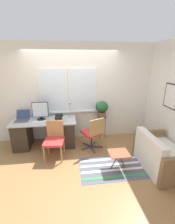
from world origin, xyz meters
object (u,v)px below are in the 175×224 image
mouse (52,122)px  desk_chair_wooden (54,139)px  monitor (40,111)px  book_stack (59,117)px  folding_stool (119,154)px  keyboard (41,122)px  desk_lamp (70,107)px  office_chair_swivel (93,132)px  couch_loveseat (160,156)px  plant_stand (102,119)px  laptop (22,118)px  potted_plant (102,108)px

mouse → desk_chair_wooden: desk_chair_wooden is taller
monitor → book_stack: monitor is taller
folding_stool → keyboard: bearing=148.9°
folding_stool → desk_lamp: bearing=126.0°
monitor → office_chair_swivel: 1.49m
desk_lamp → couch_loveseat: bearing=-37.0°
keyboard → couch_loveseat: 2.89m
keyboard → plant_stand: 1.71m
couch_loveseat → folding_stool: bearing=85.1°
mouse → book_stack: (0.18, 0.06, 0.08)m
monitor → folding_stool: size_ratio=1.14×
mouse → monitor: bearing=140.9°
laptop → book_stack: bearing=-11.0°
laptop → folding_stool: bearing=-29.6°
keyboard → book_stack: size_ratio=1.67×
couch_loveseat → laptop: bearing=66.8°
laptop → folding_stool: laptop is taller
keyboard → desk_chair_wooden: 0.61m
couch_loveseat → plant_stand: couch_loveseat is taller
laptop → couch_loveseat: 3.44m
book_stack → potted_plant: (1.21, 0.34, 0.10)m
monitor → plant_stand: monitor is taller
laptop → monitor: bearing=-1.0°
laptop → mouse: bearing=-17.8°
mouse → folding_stool: (1.45, -1.02, -0.41)m
office_chair_swivel → potted_plant: 0.82m
book_stack → potted_plant: 1.26m
mouse → couch_loveseat: (2.35, -1.09, -0.48)m
book_stack → potted_plant: potted_plant is taller
desk_chair_wooden → potted_plant: bearing=38.1°
keyboard → folding_stool: size_ratio=0.90×
mouse → couch_loveseat: size_ratio=0.05×
desk_chair_wooden → folding_stool: 1.52m
book_stack → plant_stand: bearing=15.7°
book_stack → couch_loveseat: 2.52m
mouse → folding_stool: 1.82m
laptop → monitor: 0.51m
office_chair_swivel → laptop: bearing=-37.1°
plant_stand → folding_stool: bearing=-87.4°
couch_loveseat → potted_plant: 1.90m
monitor → desk_chair_wooden: bearing=-59.0°
keyboard → desk_chair_wooden: (0.35, -0.41, -0.28)m
monitor → book_stack: (0.48, -0.18, -0.13)m
book_stack → keyboard: bearing=-175.7°
keyboard → desk_lamp: size_ratio=0.84×
monitor → potted_plant: size_ratio=1.05×
office_chair_swivel → folding_stool: office_chair_swivel is taller
desk_chair_wooden → potted_plant: size_ratio=1.91×
keyboard → potted_plant: bearing=12.7°
book_stack → plant_stand: book_stack is taller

